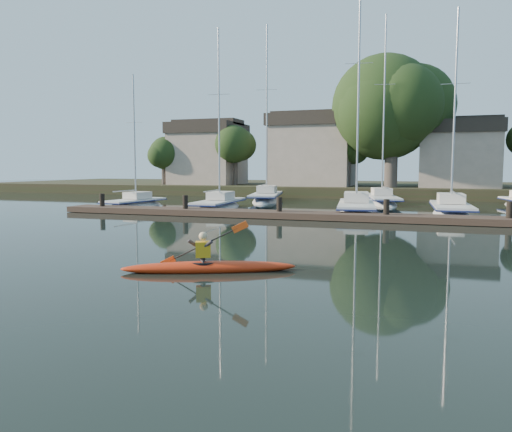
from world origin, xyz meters
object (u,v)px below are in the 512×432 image
(sailboat_1, at_px, (219,211))
(sailboat_5, at_px, (266,203))
(dock, at_px, (331,216))
(sailboat_6, at_px, (382,206))
(kayak, at_px, (208,265))
(sailboat_0, at_px, (135,209))
(sailboat_3, at_px, (451,218))
(sailboat_2, at_px, (356,216))

(sailboat_1, xyz_separation_m, sailboat_5, (0.82, 8.71, -0.02))
(dock, distance_m, sailboat_6, 13.66)
(dock, bearing_deg, sailboat_5, 120.64)
(kayak, xyz_separation_m, dock, (0.90, 14.91, 0.01))
(sailboat_0, distance_m, sailboat_1, 6.55)
(kayak, height_order, sailboat_3, sailboat_3)
(sailboat_0, relative_size, sailboat_6, 0.67)
(kayak, height_order, sailboat_5, sailboat_5)
(sailboat_6, bearing_deg, sailboat_2, -106.77)
(sailboat_3, bearing_deg, sailboat_1, 179.98)
(sailboat_3, bearing_deg, sailboat_5, 148.45)
(sailboat_3, bearing_deg, sailboat_2, -175.40)
(sailboat_1, xyz_separation_m, sailboat_2, (9.56, -0.11, -0.02))
(sailboat_3, height_order, sailboat_5, sailboat_5)
(sailboat_0, distance_m, sailboat_3, 21.83)
(sailboat_0, height_order, sailboat_5, sailboat_5)
(sailboat_0, relative_size, sailboat_1, 0.79)
(sailboat_3, bearing_deg, dock, -143.73)
(sailboat_3, height_order, sailboat_6, sailboat_6)
(dock, height_order, sailboat_5, sailboat_5)
(dock, distance_m, sailboat_1, 9.88)
(sailboat_2, bearing_deg, dock, -107.67)
(kayak, relative_size, sailboat_0, 0.45)
(kayak, bearing_deg, sailboat_2, 61.62)
(sailboat_2, bearing_deg, sailboat_3, -0.41)
(kayak, xyz_separation_m, sailboat_5, (-7.00, 28.25, -0.39))
(kayak, distance_m, sailboat_3, 21.44)
(kayak, xyz_separation_m, sailboat_6, (2.70, 28.45, -0.38))
(dock, relative_size, sailboat_0, 3.16)
(sailboat_0, bearing_deg, sailboat_6, 34.37)
(kayak, bearing_deg, sailboat_6, 61.32)
(kayak, height_order, sailboat_2, sailboat_2)
(sailboat_0, xyz_separation_m, sailboat_3, (21.81, 0.92, -0.03))
(sailboat_0, bearing_deg, kayak, -47.34)
(sailboat_2, bearing_deg, sailboat_1, 172.19)
(sailboat_2, distance_m, sailboat_3, 5.75)
(kayak, relative_size, sailboat_5, 0.29)
(sailboat_0, xyz_separation_m, sailboat_6, (17.06, 9.27, -0.01))
(dock, distance_m, sailboat_0, 15.85)
(sailboat_3, bearing_deg, kayak, -112.45)
(sailboat_0, bearing_deg, sailboat_5, 56.78)
(kayak, distance_m, sailboat_5, 29.11)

